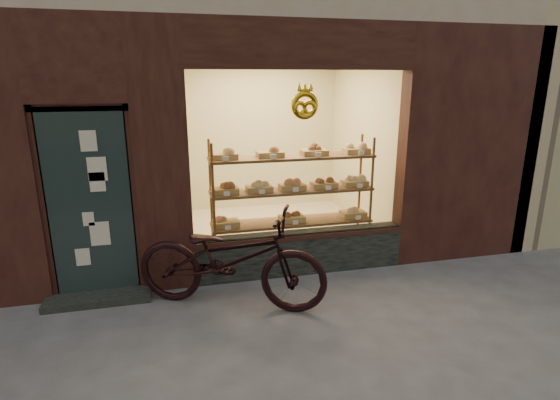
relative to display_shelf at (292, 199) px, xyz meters
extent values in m
plane|color=#474747|center=(-0.45, -2.55, -0.87)|extent=(90.00, 90.00, 0.00)
cube|color=black|center=(0.00, -0.42, -0.60)|extent=(2.70, 0.25, 0.55)
cube|color=#1D2929|center=(-2.45, -0.49, 0.23)|extent=(0.90, 0.04, 2.15)
cube|color=black|center=(-2.45, -0.65, -0.83)|extent=(1.15, 0.35, 0.08)
torus|color=gold|center=(0.00, -0.53, 1.28)|extent=(0.33, 0.07, 0.33)
cube|color=#553515|center=(0.00, 0.00, -0.82)|extent=(2.20, 0.45, 0.04)
cube|color=#553515|center=(0.00, 0.00, -0.32)|extent=(2.20, 0.45, 0.03)
cube|color=#553515|center=(0.00, 0.00, 0.13)|extent=(2.20, 0.45, 0.04)
cube|color=#553515|center=(0.00, 0.00, 0.58)|extent=(2.20, 0.45, 0.04)
cylinder|color=#553515|center=(-1.07, -0.19, -0.02)|extent=(0.04, 0.04, 1.70)
cylinder|color=#553515|center=(1.07, -0.19, -0.02)|extent=(0.04, 0.04, 1.70)
cylinder|color=#553515|center=(-1.07, 0.20, -0.02)|extent=(0.04, 0.04, 1.70)
cylinder|color=#553515|center=(1.07, 0.20, -0.02)|extent=(0.04, 0.04, 1.70)
cube|color=#9E7F41|center=(-0.90, 0.00, -0.27)|extent=(0.34, 0.24, 0.07)
sphere|color=#B87045|center=(-0.90, 0.00, -0.19)|extent=(0.11, 0.11, 0.11)
cube|color=white|center=(-0.90, -0.18, -0.27)|extent=(0.07, 0.01, 0.05)
cube|color=#9E7F41|center=(0.00, 0.00, -0.27)|extent=(0.34, 0.24, 0.07)
sphere|color=#622D12|center=(0.00, 0.00, -0.19)|extent=(0.11, 0.11, 0.11)
cube|color=white|center=(0.00, -0.18, -0.27)|extent=(0.07, 0.01, 0.05)
cube|color=#9E7F41|center=(0.90, 0.00, -0.27)|extent=(0.34, 0.24, 0.07)
sphere|color=#D5B47F|center=(0.90, 0.00, -0.19)|extent=(0.11, 0.11, 0.11)
cube|color=white|center=(0.90, -0.18, -0.27)|extent=(0.08, 0.01, 0.05)
cube|color=#9E7F41|center=(-0.90, 0.00, 0.18)|extent=(0.34, 0.24, 0.07)
sphere|color=#622D12|center=(-0.90, 0.00, 0.26)|extent=(0.11, 0.11, 0.11)
cube|color=white|center=(-0.90, -0.18, 0.18)|extent=(0.07, 0.01, 0.06)
cube|color=#9E7F41|center=(-0.45, 0.00, 0.18)|extent=(0.34, 0.24, 0.07)
sphere|color=#D5B47F|center=(-0.45, 0.00, 0.26)|extent=(0.11, 0.11, 0.11)
cube|color=white|center=(-0.45, -0.18, 0.18)|extent=(0.07, 0.01, 0.06)
cube|color=#9E7F41|center=(0.00, 0.00, 0.18)|extent=(0.34, 0.24, 0.07)
sphere|color=#B87045|center=(0.00, 0.00, 0.26)|extent=(0.11, 0.11, 0.11)
cube|color=white|center=(0.00, -0.18, 0.18)|extent=(0.07, 0.01, 0.06)
cube|color=#9E7F41|center=(0.45, 0.00, 0.18)|extent=(0.34, 0.24, 0.07)
sphere|color=#622D12|center=(0.45, 0.00, 0.26)|extent=(0.11, 0.11, 0.11)
cube|color=white|center=(0.45, -0.18, 0.18)|extent=(0.07, 0.01, 0.06)
cube|color=#9E7F41|center=(0.90, 0.00, 0.18)|extent=(0.34, 0.24, 0.07)
sphere|color=#D5B47F|center=(0.90, 0.00, 0.26)|extent=(0.11, 0.11, 0.11)
cube|color=white|center=(0.90, -0.18, 0.18)|extent=(0.08, 0.01, 0.06)
cube|color=#9E7F41|center=(-0.90, 0.00, 0.63)|extent=(0.34, 0.24, 0.07)
sphere|color=#D5B47F|center=(-0.90, 0.00, 0.71)|extent=(0.11, 0.11, 0.11)
cube|color=white|center=(-0.90, -0.18, 0.63)|extent=(0.07, 0.01, 0.06)
cube|color=#9E7F41|center=(-0.30, 0.00, 0.63)|extent=(0.34, 0.24, 0.07)
sphere|color=#B87045|center=(-0.30, 0.00, 0.71)|extent=(0.11, 0.11, 0.11)
cube|color=white|center=(-0.30, -0.18, 0.63)|extent=(0.08, 0.01, 0.06)
cube|color=#9E7F41|center=(0.30, 0.00, 0.63)|extent=(0.34, 0.24, 0.07)
sphere|color=#622D12|center=(0.30, 0.00, 0.71)|extent=(0.11, 0.11, 0.11)
cube|color=white|center=(0.30, -0.18, 0.63)|extent=(0.07, 0.01, 0.06)
cube|color=#9E7F41|center=(0.90, 0.00, 0.63)|extent=(0.34, 0.24, 0.07)
sphere|color=#D5B47F|center=(0.90, 0.00, 0.71)|extent=(0.11, 0.11, 0.11)
cube|color=white|center=(0.90, -0.18, 0.63)|extent=(0.08, 0.01, 0.06)
imported|color=black|center=(-0.99, -1.09, -0.32)|extent=(2.24, 1.54, 1.12)
camera|label=1|loc=(-1.51, -5.49, 1.58)|focal=28.00mm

